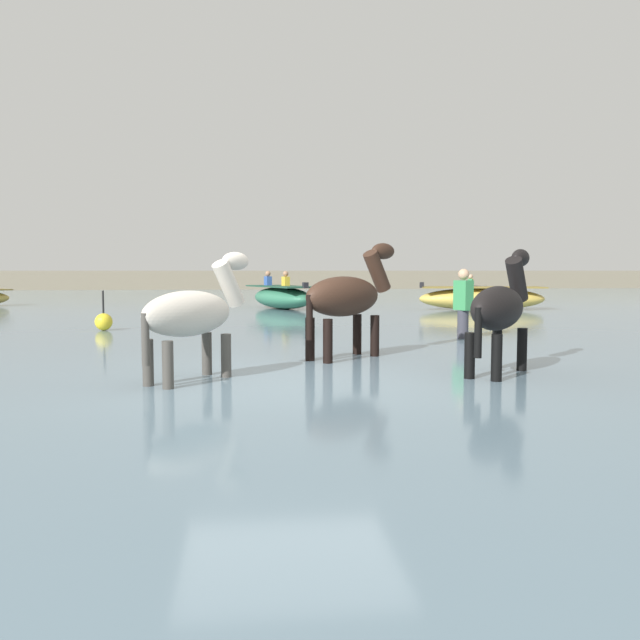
# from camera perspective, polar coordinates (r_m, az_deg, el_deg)

# --- Properties ---
(ground_plane) EXTENTS (120.00, 120.00, 0.00)m
(ground_plane) POSITION_cam_1_polar(r_m,az_deg,el_deg) (7.42, -2.73, -8.05)
(ground_plane) COLOR gray
(water_surface) EXTENTS (90.00, 90.00, 0.36)m
(water_surface) POSITION_cam_1_polar(r_m,az_deg,el_deg) (17.29, -5.03, -0.31)
(water_surface) COLOR slate
(water_surface) RESTS_ON ground
(horse_lead_pinto) EXTENTS (1.32, 1.46, 1.82)m
(horse_lead_pinto) POSITION_cam_1_polar(r_m,az_deg,el_deg) (7.34, -11.22, 0.25)
(horse_lead_pinto) COLOR beige
(horse_lead_pinto) RESTS_ON ground
(horse_trailing_black) EXTENTS (1.36, 1.49, 1.87)m
(horse_trailing_black) POSITION_cam_1_polar(r_m,az_deg,el_deg) (7.97, 15.63, 0.71)
(horse_trailing_black) COLOR black
(horse_trailing_black) RESTS_ON ground
(horse_flank_dark_bay) EXTENTS (1.63, 1.41, 2.01)m
(horse_flank_dark_bay) POSITION_cam_1_polar(r_m,az_deg,el_deg) (9.08, 2.41, 1.80)
(horse_flank_dark_bay) COLOR #382319
(horse_flank_dark_bay) RESTS_ON ground
(boat_far_offshore) EXTENTS (2.45, 3.61, 1.22)m
(boat_far_offshore) POSITION_cam_1_polar(r_m,az_deg,el_deg) (20.91, -3.36, 2.04)
(boat_far_offshore) COLOR #337556
(boat_far_offshore) RESTS_ON water_surface
(boat_mid_channel) EXTENTS (2.32, 3.28, 1.07)m
(boat_mid_channel) POSITION_cam_1_polar(r_m,az_deg,el_deg) (26.92, 13.21, 2.32)
(boat_mid_channel) COLOR #B2AD9E
(boat_mid_channel) RESTS_ON water_surface
(boat_far_inshore) EXTENTS (4.06, 1.83, 0.87)m
(boat_far_inshore) POSITION_cam_1_polar(r_m,az_deg,el_deg) (20.82, 14.12, 1.87)
(boat_far_inshore) COLOR gold
(boat_far_inshore) RESTS_ON water_surface
(person_wading_mid) EXTENTS (0.31, 0.37, 1.63)m
(person_wading_mid) POSITION_cam_1_polar(r_m,az_deg,el_deg) (11.98, 12.55, 0.81)
(person_wading_mid) COLOR #383842
(person_wading_mid) RESTS_ON ground
(channel_buoy) EXTENTS (0.36, 0.36, 0.82)m
(channel_buoy) POSITION_cam_1_polar(r_m,az_deg,el_deg) (14.01, -18.61, -0.13)
(channel_buoy) COLOR yellow
(channel_buoy) RESTS_ON water_surface
(far_shoreline) EXTENTS (80.00, 2.40, 1.58)m
(far_shoreline) POSITION_cam_1_polar(r_m,az_deg,el_deg) (43.35, -6.05, 3.32)
(far_shoreline) COLOR gray
(far_shoreline) RESTS_ON ground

